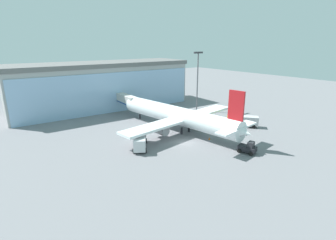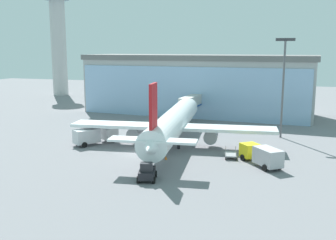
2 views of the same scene
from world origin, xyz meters
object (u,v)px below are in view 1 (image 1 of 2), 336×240
object	(u,v)px
catering_truck	(140,141)
safety_cone_wingtip	(210,119)
jet_bridge	(125,99)
fuel_truck	(244,121)
pushback_tug	(248,148)
safety_cone_nose	(209,138)
airplane	(179,116)
baggage_cart	(223,126)
apron_light_mast	(198,76)

from	to	relation	value
catering_truck	safety_cone_wingtip	distance (m)	25.33
jet_bridge	safety_cone_wingtip	bearing A→B (deg)	-139.61
jet_bridge	fuel_truck	bearing A→B (deg)	-145.88
catering_truck	safety_cone_wingtip	world-z (taller)	catering_truck
pushback_tug	safety_cone_nose	xyz separation A→B (m)	(-0.58, 9.11, -0.70)
catering_truck	safety_cone_nose	distance (m)	14.85
catering_truck	safety_cone_nose	world-z (taller)	catering_truck
pushback_tug	safety_cone_wingtip	xyz separation A→B (m)	(10.33, 19.11, -0.70)
airplane	baggage_cart	world-z (taller)	airplane
jet_bridge	pushback_tug	xyz separation A→B (m)	(4.22, -38.54, -3.27)
airplane	baggage_cart	xyz separation A→B (m)	(10.05, -4.72, -3.09)
catering_truck	jet_bridge	bearing A→B (deg)	11.25
baggage_cart	pushback_tug	distance (m)	15.03
fuel_truck	pushback_tug	distance (m)	16.16
safety_cone_wingtip	jet_bridge	bearing A→B (deg)	126.82
apron_light_mast	baggage_cart	size ratio (longest dim) A/B	5.65
baggage_cart	safety_cone_nose	xyz separation A→B (m)	(-8.57, -3.61, -0.23)
apron_light_mast	fuel_truck	xyz separation A→B (m)	(-1.88, -18.28, -8.82)
apron_light_mast	catering_truck	world-z (taller)	apron_light_mast
baggage_cart	safety_cone_nose	bearing A→B (deg)	-77.31
pushback_tug	safety_cone_wingtip	distance (m)	21.74
jet_bridge	pushback_tug	distance (m)	38.91
airplane	baggage_cart	bearing A→B (deg)	-122.32
baggage_cart	safety_cone_nose	world-z (taller)	baggage_cart
airplane	safety_cone_nose	distance (m)	9.09
catering_truck	airplane	bearing A→B (deg)	-41.16
jet_bridge	airplane	distance (m)	21.22
apron_light_mast	airplane	distance (m)	20.93
jet_bridge	pushback_tug	size ratio (longest dim) A/B	3.28
fuel_truck	safety_cone_wingtip	world-z (taller)	fuel_truck
pushback_tug	safety_cone_nose	bearing A→B (deg)	-10.94
safety_cone_wingtip	catering_truck	bearing A→B (deg)	-168.75
apron_light_mast	pushback_tug	size ratio (longest dim) A/B	4.83
baggage_cart	safety_cone_wingtip	xyz separation A→B (m)	(2.34, 6.39, -0.23)
fuel_truck	baggage_cart	bearing A→B (deg)	22.16
jet_bridge	catering_truck	xyz separation A→B (m)	(-10.27, -24.37, -2.78)
fuel_truck	catering_truck	bearing A→B (deg)	42.51
fuel_truck	baggage_cart	size ratio (longest dim) A/B	2.32
jet_bridge	safety_cone_wingtip	xyz separation A→B (m)	(14.55, -19.43, -3.97)
jet_bridge	airplane	world-z (taller)	airplane
jet_bridge	catering_truck	world-z (taller)	jet_bridge
airplane	pushback_tug	bearing A→B (deg)	179.61
jet_bridge	apron_light_mast	xyz separation A→B (m)	(18.56, -9.98, 6.04)
airplane	safety_cone_nose	world-z (taller)	airplane
safety_cone_nose	safety_cone_wingtip	bearing A→B (deg)	42.51
apron_light_mast	baggage_cart	distance (m)	19.68
airplane	safety_cone_wingtip	world-z (taller)	airplane
apron_light_mast	jet_bridge	bearing A→B (deg)	151.74
apron_light_mast	safety_cone_wingtip	bearing A→B (deg)	-113.02
apron_light_mast	safety_cone_nose	bearing A→B (deg)	-127.50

